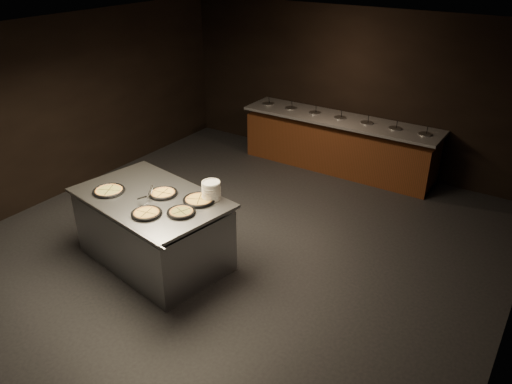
{
  "coord_description": "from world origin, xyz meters",
  "views": [
    {
      "loc": [
        3.54,
        -4.54,
        3.95
      ],
      "look_at": [
        0.33,
        0.3,
        0.97
      ],
      "focal_mm": 35.0,
      "sensor_mm": 36.0,
      "label": 1
    }
  ],
  "objects_px": {
    "serving_counter": "(154,230)",
    "pan_cheese_whole": "(163,193)",
    "plate_stack": "(211,191)",
    "pan_veggie_whole": "(109,191)"
  },
  "relations": [
    {
      "from": "serving_counter",
      "to": "pan_cheese_whole",
      "type": "xyz_separation_m",
      "value": [
        0.1,
        0.14,
        0.53
      ]
    },
    {
      "from": "serving_counter",
      "to": "plate_stack",
      "type": "xyz_separation_m",
      "value": [
        0.7,
        0.39,
        0.63
      ]
    },
    {
      "from": "plate_stack",
      "to": "pan_cheese_whole",
      "type": "relative_size",
      "value": 0.63
    },
    {
      "from": "pan_veggie_whole",
      "to": "pan_cheese_whole",
      "type": "relative_size",
      "value": 1.1
    },
    {
      "from": "pan_veggie_whole",
      "to": "pan_cheese_whole",
      "type": "distance_m",
      "value": 0.72
    },
    {
      "from": "serving_counter",
      "to": "pan_cheese_whole",
      "type": "relative_size",
      "value": 5.84
    },
    {
      "from": "plate_stack",
      "to": "pan_cheese_whole",
      "type": "bearing_deg",
      "value": -157.11
    },
    {
      "from": "pan_veggie_whole",
      "to": "plate_stack",
      "type": "bearing_deg",
      "value": 25.5
    },
    {
      "from": "serving_counter",
      "to": "plate_stack",
      "type": "distance_m",
      "value": 1.02
    },
    {
      "from": "serving_counter",
      "to": "pan_cheese_whole",
      "type": "bearing_deg",
      "value": 63.26
    }
  ]
}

